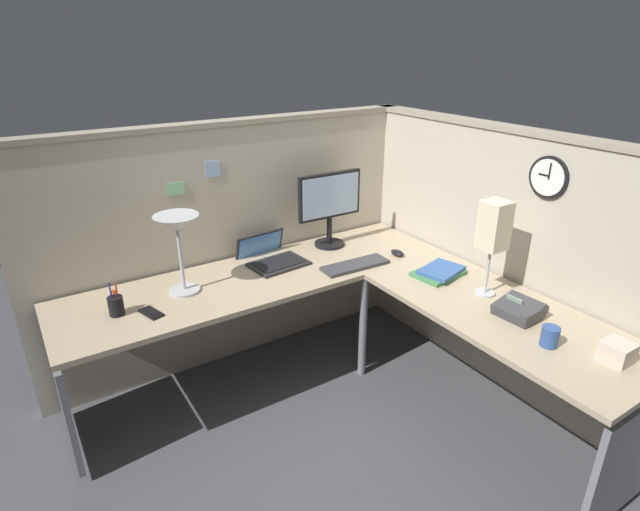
# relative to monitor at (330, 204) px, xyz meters

# --- Properties ---
(ground_plane) EXTENTS (6.80, 6.80, 0.00)m
(ground_plane) POSITION_rel_monitor_xyz_m (-0.22, -0.64, -1.02)
(ground_plane) COLOR #47474C
(cubicle_wall_back) EXTENTS (2.57, 0.12, 1.58)m
(cubicle_wall_back) POSITION_rel_monitor_xyz_m (-0.59, 0.23, -0.23)
(cubicle_wall_back) COLOR #B7AD99
(cubicle_wall_back) RESTS_ON ground
(cubicle_wall_right) EXTENTS (0.12, 2.37, 1.58)m
(cubicle_wall_right) POSITION_rel_monitor_xyz_m (0.65, -0.90, -0.23)
(cubicle_wall_right) COLOR #B7AD99
(cubicle_wall_right) RESTS_ON ground
(desk) EXTENTS (2.35, 2.15, 0.73)m
(desk) POSITION_rel_monitor_xyz_m (-0.37, -0.69, -0.39)
(desk) COLOR tan
(desk) RESTS_ON ground
(monitor) EXTENTS (0.46, 0.20, 0.50)m
(monitor) POSITION_rel_monitor_xyz_m (0.00, 0.00, 0.00)
(monitor) COLOR black
(monitor) RESTS_ON desk
(laptop) EXTENTS (0.37, 0.41, 0.22)m
(laptop) POSITION_rel_monitor_xyz_m (-0.45, -0.00, -0.27)
(laptop) COLOR #232326
(laptop) RESTS_ON desk
(keyboard) EXTENTS (0.44, 0.16, 0.02)m
(keyboard) POSITION_rel_monitor_xyz_m (-0.06, -0.38, -0.28)
(keyboard) COLOR #38383D
(keyboard) RESTS_ON desk
(computer_mouse) EXTENTS (0.06, 0.10, 0.03)m
(computer_mouse) POSITION_rel_monitor_xyz_m (0.27, -0.38, -0.28)
(computer_mouse) COLOR black
(computer_mouse) RESTS_ON desk
(desk_lamp_dome) EXTENTS (0.24, 0.24, 0.44)m
(desk_lamp_dome) POSITION_rel_monitor_xyz_m (-1.05, -0.13, 0.07)
(desk_lamp_dome) COLOR #B7BABF
(desk_lamp_dome) RESTS_ON desk
(pen_cup) EXTENTS (0.08, 0.08, 0.18)m
(pen_cup) POSITION_rel_monitor_xyz_m (-1.43, -0.19, -0.24)
(pen_cup) COLOR black
(pen_cup) RESTS_ON desk
(cell_phone) EXTENTS (0.11, 0.16, 0.01)m
(cell_phone) POSITION_rel_monitor_xyz_m (-1.28, -0.27, -0.29)
(cell_phone) COLOR black
(cell_phone) RESTS_ON desk
(office_phone) EXTENTS (0.20, 0.22, 0.11)m
(office_phone) POSITION_rel_monitor_xyz_m (0.27, -1.31, -0.26)
(office_phone) COLOR #38383D
(office_phone) RESTS_ON desk
(book_stack) EXTENTS (0.32, 0.26, 0.04)m
(book_stack) POSITION_rel_monitor_xyz_m (0.28, -0.74, -0.27)
(book_stack) COLOR #3F7F4C
(book_stack) RESTS_ON desk
(desk_lamp_paper) EXTENTS (0.13, 0.13, 0.53)m
(desk_lamp_paper) POSITION_rel_monitor_xyz_m (0.32, -1.05, 0.09)
(desk_lamp_paper) COLOR #B7BABF
(desk_lamp_paper) RESTS_ON desk
(coffee_mug) EXTENTS (0.08, 0.08, 0.10)m
(coffee_mug) POSITION_rel_monitor_xyz_m (0.16, -1.55, -0.25)
(coffee_mug) COLOR #2D4C8C
(coffee_mug) RESTS_ON desk
(tissue_box) EXTENTS (0.12, 0.12, 0.09)m
(tissue_box) POSITION_rel_monitor_xyz_m (0.30, -1.78, -0.25)
(tissue_box) COLOR beige
(tissue_box) RESTS_ON desk
(wall_clock) EXTENTS (0.04, 0.22, 0.22)m
(wall_clock) POSITION_rel_monitor_xyz_m (0.59, -1.14, 0.34)
(wall_clock) COLOR black
(pinned_note_leftmost) EXTENTS (0.11, 0.00, 0.07)m
(pinned_note_leftmost) POSITION_rel_monitor_xyz_m (-0.95, 0.18, 0.20)
(pinned_note_leftmost) COLOR #8CCC99
(pinned_note_middle) EXTENTS (0.06, 0.00, 0.06)m
(pinned_note_middle) POSITION_rel_monitor_xyz_m (-0.08, 0.18, 0.00)
(pinned_note_middle) COLOR #8CCC99
(pinned_note_rightmost) EXTENTS (0.09, 0.00, 0.10)m
(pinned_note_rightmost) POSITION_rel_monitor_xyz_m (-0.72, 0.18, 0.29)
(pinned_note_rightmost) COLOR #99B7E5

